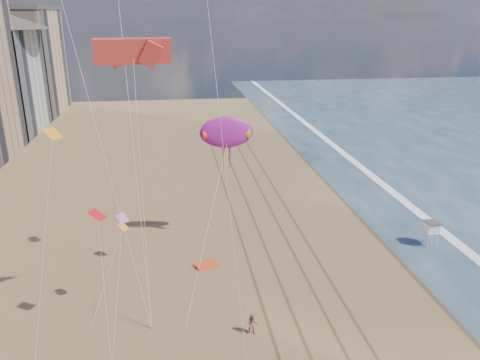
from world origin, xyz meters
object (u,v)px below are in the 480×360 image
(lifeguard_stand, at_px, (432,227))
(grounded_kite, at_px, (206,265))
(show_kite, at_px, (226,133))
(kite_flyer_b, at_px, (252,324))

(lifeguard_stand, relative_size, grounded_kite, 1.31)
(show_kite, bearing_deg, kite_flyer_b, -89.50)
(lifeguard_stand, distance_m, grounded_kite, 25.46)
(kite_flyer_b, bearing_deg, grounded_kite, 116.05)
(grounded_kite, height_order, show_kite, show_kite)
(kite_flyer_b, bearing_deg, show_kite, 102.27)
(show_kite, xyz_separation_m, kite_flyer_b, (0.14, -16.39, -12.03))
(show_kite, relative_size, kite_flyer_b, 10.43)
(grounded_kite, relative_size, show_kite, 0.11)
(lifeguard_stand, xyz_separation_m, grounded_kite, (-25.35, -1.08, -2.13))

